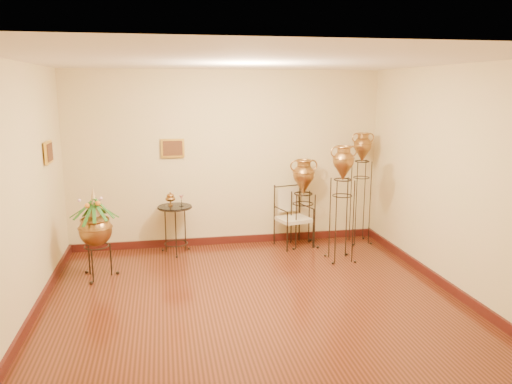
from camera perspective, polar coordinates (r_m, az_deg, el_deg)
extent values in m
plane|color=#5C2415|center=(6.01, -0.06, -12.96)|extent=(5.00, 5.00, 0.00)
cube|color=#40130E|center=(8.28, -3.22, -5.48)|extent=(5.00, 0.04, 0.12)
cube|color=#40130E|center=(6.08, -24.37, -13.13)|extent=(0.04, 5.00, 0.12)
cube|color=#40130E|center=(6.85, 21.14, -10.05)|extent=(0.04, 5.00, 0.12)
cube|color=gold|center=(7.88, -9.50, 4.96)|extent=(0.36, 0.03, 0.29)
cube|color=gold|center=(7.02, -22.62, 4.21)|extent=(0.03, 0.36, 0.29)
cube|color=beige|center=(8.05, 4.33, -3.13)|extent=(0.57, 0.55, 0.05)
cube|color=beige|center=(7.98, 4.36, -1.20)|extent=(0.36, 0.12, 0.38)
cylinder|color=black|center=(7.72, -9.27, -1.66)|extent=(0.51, 0.51, 0.02)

